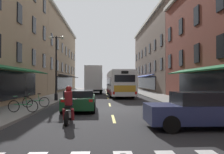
# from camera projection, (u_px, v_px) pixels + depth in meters

# --- Properties ---
(ground_plane) EXTENTS (34.80, 80.00, 0.10)m
(ground_plane) POSITION_uv_depth(u_px,v_px,m) (111.00, 110.00, 14.53)
(ground_plane) COLOR #28282B
(lane_centre_dashes) EXTENTS (0.14, 73.90, 0.01)m
(lane_centre_dashes) POSITION_uv_depth(u_px,v_px,m) (111.00, 110.00, 14.28)
(lane_centre_dashes) COLOR #DBCC4C
(lane_centre_dashes) RESTS_ON ground
(sidewalk_left) EXTENTS (3.00, 80.00, 0.14)m
(sidewalk_left) POSITION_uv_depth(u_px,v_px,m) (20.00, 109.00, 14.30)
(sidewalk_left) COLOR gray
(sidewalk_left) RESTS_ON ground
(sidewalk_right) EXTENTS (3.00, 80.00, 0.14)m
(sidewalk_right) POSITION_uv_depth(u_px,v_px,m) (200.00, 108.00, 14.76)
(sidewalk_right) COLOR gray
(sidewalk_right) RESTS_ON ground
(transit_bus) EXTENTS (2.89, 11.67, 3.09)m
(transit_bus) POSITION_uv_depth(u_px,v_px,m) (119.00, 83.00, 27.59)
(transit_bus) COLOR silver
(transit_bus) RESTS_ON ground
(box_truck) EXTENTS (2.67, 7.17, 3.99)m
(box_truck) POSITION_uv_depth(u_px,v_px,m) (93.00, 80.00, 33.00)
(box_truck) COLOR black
(box_truck) RESTS_ON ground
(sedan_near) EXTENTS (2.09, 4.49, 1.29)m
(sedan_near) POSITION_uv_depth(u_px,v_px,m) (80.00, 100.00, 14.20)
(sedan_near) COLOR #144723
(sedan_near) RESTS_ON ground
(sedan_mid) EXTENTS (4.23, 1.91, 1.44)m
(sedan_mid) POSITION_uv_depth(u_px,v_px,m) (200.00, 110.00, 8.85)
(sedan_mid) COLOR navy
(sedan_mid) RESTS_ON ground
(sedan_far) EXTENTS (2.11, 4.54, 1.29)m
(sedan_far) POSITION_uv_depth(u_px,v_px,m) (97.00, 87.00, 43.26)
(sedan_far) COLOR #144723
(sedan_far) RESTS_ON ground
(motorcycle_rider) EXTENTS (0.62, 2.07, 1.66)m
(motorcycle_rider) POSITION_uv_depth(u_px,v_px,m) (69.00, 107.00, 9.93)
(motorcycle_rider) COLOR black
(motorcycle_rider) RESTS_ON ground
(bicycle_near) EXTENTS (1.70, 0.48, 0.91)m
(bicycle_near) POSITION_uv_depth(u_px,v_px,m) (36.00, 102.00, 14.68)
(bicycle_near) COLOR black
(bicycle_near) RESTS_ON sidewalk_left
(bicycle_mid) EXTENTS (1.71, 0.48, 0.91)m
(bicycle_mid) POSITION_uv_depth(u_px,v_px,m) (23.00, 106.00, 12.32)
(bicycle_mid) COLOR black
(bicycle_mid) RESTS_ON sidewalk_left
(street_lamp_twin) EXTENTS (1.42, 0.32, 5.81)m
(street_lamp_twin) POSITION_uv_depth(u_px,v_px,m) (56.00, 65.00, 19.91)
(street_lamp_twin) COLOR black
(street_lamp_twin) RESTS_ON sidewalk_left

